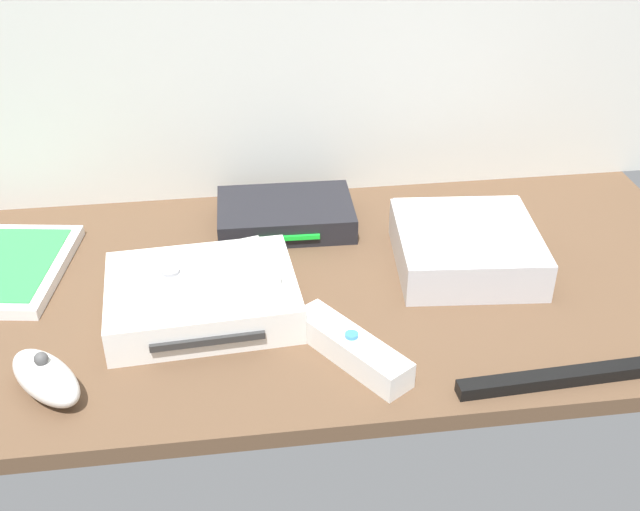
% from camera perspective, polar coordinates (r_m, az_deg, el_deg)
% --- Properties ---
extents(ground_plane, '(1.00, 0.48, 0.02)m').
position_cam_1_polar(ground_plane, '(0.95, -0.00, -2.56)').
color(ground_plane, brown).
rests_on(ground_plane, ground).
extents(game_console, '(0.22, 0.18, 0.04)m').
position_cam_1_polar(game_console, '(0.89, -8.59, -2.99)').
color(game_console, white).
rests_on(game_console, ground_plane).
extents(mini_computer, '(0.18, 0.18, 0.05)m').
position_cam_1_polar(mini_computer, '(0.98, 10.64, 0.61)').
color(mini_computer, silver).
rests_on(mini_computer, ground_plane).
extents(game_case, '(0.16, 0.21, 0.02)m').
position_cam_1_polar(game_case, '(1.03, -21.86, -0.87)').
color(game_case, white).
rests_on(game_case, ground_plane).
extents(network_router, '(0.18, 0.13, 0.03)m').
position_cam_1_polar(network_router, '(1.05, -2.55, 3.01)').
color(network_router, black).
rests_on(network_router, ground_plane).
extents(remote_wand, '(0.11, 0.14, 0.03)m').
position_cam_1_polar(remote_wand, '(0.82, 2.30, -6.76)').
color(remote_wand, white).
rests_on(remote_wand, ground_plane).
extents(remote_nunchuk, '(0.10, 0.10, 0.05)m').
position_cam_1_polar(remote_nunchuk, '(0.82, -19.40, -8.40)').
color(remote_nunchuk, white).
rests_on(remote_nunchuk, ground_plane).
extents(remote_classic_pad, '(0.16, 0.11, 0.02)m').
position_cam_1_polar(remote_classic_pad, '(0.87, -8.23, -1.25)').
color(remote_classic_pad, white).
rests_on(remote_classic_pad, game_console).
extents(sensor_bar, '(0.24, 0.03, 0.01)m').
position_cam_1_polar(sensor_bar, '(0.84, 17.88, -8.39)').
color(sensor_bar, black).
rests_on(sensor_bar, ground_plane).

